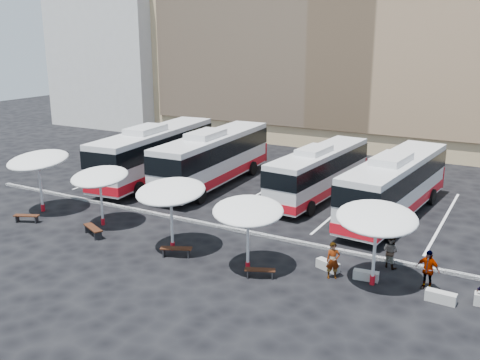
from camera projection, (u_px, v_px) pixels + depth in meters
The scene contains 24 objects.
ground at pixel (199, 227), 30.42m from camera, with size 120.00×120.00×0.00m, color black.
sandstone_building at pixel (370, 13), 53.89m from camera, with size 42.00×18.25×29.60m.
apartment_block at pixel (131, 47), 64.72m from camera, with size 14.00×14.00×18.00m, color beige.
curb_divider at pixel (204, 223), 30.82m from camera, with size 34.00×0.25×0.15m, color black.
bay_lines at pixel (262, 192), 37.16m from camera, with size 24.15×12.00×0.01m.
bus_0 at pixel (155, 152), 39.73m from camera, with size 4.05×13.48×4.21m.
bus_1 at pixel (214, 157), 38.37m from camera, with size 3.51×13.09×4.11m.
bus_2 at pixel (319, 171), 35.48m from camera, with size 3.21×11.46×3.59m.
bus_3 at pixel (395, 184), 31.77m from camera, with size 3.77×12.60×3.94m.
sunshade_0 at pixel (38, 160), 32.30m from camera, with size 3.85×3.89×3.81m.
sunshade_1 at pixel (100, 177), 30.05m from camera, with size 3.46×3.50×3.37m.
sunshade_2 at pixel (171, 192), 26.43m from camera, with size 3.60×3.65×3.64m.
sunshade_3 at pixel (248, 211), 24.19m from camera, with size 4.26×4.28×3.41m.
sunshade_4 at pixel (377, 218), 22.70m from camera, with size 4.53×4.56×3.63m.
wood_bench_0 at pixel (27, 217), 31.11m from camera, with size 1.49×0.95×0.45m.
wood_bench_1 at pixel (93, 229), 29.01m from camera, with size 1.70×1.09×0.51m.
wood_bench_2 at pixel (176, 250), 26.32m from camera, with size 1.59×1.03×0.48m.
wood_bench_3 at pixel (260, 271), 24.06m from camera, with size 1.42×0.89×0.42m.
conc_bench_0 at pixel (328, 265), 24.90m from camera, with size 1.17×0.39×0.44m, color #989892.
conc_bench_1 at pixel (366, 275), 23.90m from camera, with size 1.12×0.37×0.42m, color #989892.
conc_bench_2 at pixel (441, 297), 21.91m from camera, with size 1.22×0.41×0.46m, color #989892.
passenger_0 at pixel (333, 261), 23.91m from camera, with size 0.62×0.41×1.70m, color black.
passenger_1 at pixel (391, 251), 25.00m from camera, with size 0.79×0.61×1.62m, color black.
passenger_2 at pixel (427, 270), 22.88m from camera, with size 1.05×0.44×1.78m, color black.
Camera 1 is at (15.95, -23.85, 10.71)m, focal length 40.00 mm.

